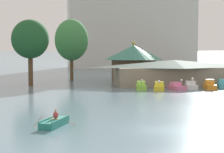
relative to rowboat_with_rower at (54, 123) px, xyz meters
The scene contains 13 objects.
ground_plane 8.62m from the rowboat_with_rower, 18.39° to the right, with size 2000.00×2000.00×0.00m, color slate.
rowboat_with_rower is the anchor object (origin of this frame).
pedal_boat_lime 28.67m from the rowboat_with_rower, 62.91° to the left, with size 1.77×3.02×1.67m.
pedal_boat_yellow 29.13m from the rowboat_with_rower, 57.68° to the left, with size 2.17×2.77×1.56m.
pedal_boat_pink 31.34m from the rowboat_with_rower, 53.85° to the left, with size 2.33×3.18×1.64m.
pedal_boat_white 33.21m from the rowboat_with_rower, 51.03° to the left, with size 1.91×2.49×1.79m.
pedal_boat_orange 34.27m from the rowboat_with_rower, 46.62° to the left, with size 1.81×3.12×1.65m.
pedal_boat_cyan 37.84m from the rowboat_with_rower, 45.23° to the left, with size 2.21×2.67×1.50m.
boathouse 38.19m from the rowboat_with_rower, 57.83° to the left, with size 21.05×7.47×4.22m.
green_roof_pavilion 43.85m from the rowboat_with_rower, 69.56° to the left, with size 10.80×10.80×7.46m.
shoreline_tree_tall_left 35.85m from the rowboat_with_rower, 95.51° to the left, with size 6.13×6.13×10.87m.
shoreline_tree_mid 44.70m from the rowboat_with_rower, 84.94° to the left, with size 6.33×6.33×11.68m.
background_building_block 96.60m from the rowboat_with_rower, 74.51° to the left, with size 40.42×13.97×27.56m.
Camera 1 is at (-8.55, -28.07, 6.09)m, focal length 62.91 mm.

